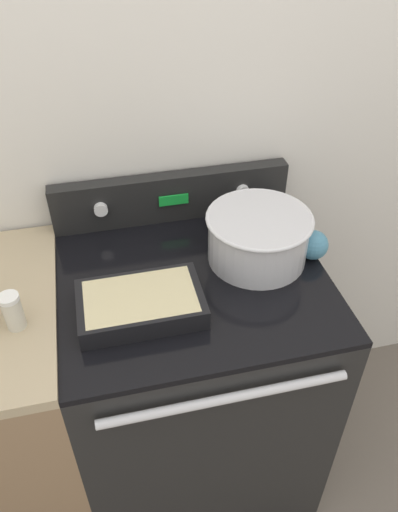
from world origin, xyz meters
The scene contains 7 objects.
kitchen_wall centered at (0.00, 0.68, 1.25)m, with size 8.00×0.05×2.50m.
stove_range centered at (0.00, 0.32, 0.47)m, with size 0.73×0.67×0.93m.
control_panel centered at (0.00, 0.62, 1.01)m, with size 0.73×0.07×0.15m.
mixing_bowl centered at (0.19, 0.37, 1.01)m, with size 0.29×0.29×0.14m.
casserole_dish centered at (-0.16, 0.23, 0.96)m, with size 0.31×0.19×0.06m.
ladle centered at (0.35, 0.35, 0.97)m, with size 0.08×0.32×0.08m.
spice_jar_white_cap centered at (-0.45, 0.24, 0.99)m, with size 0.05×0.05×0.10m.
Camera 1 is at (-0.22, -0.67, 1.84)m, focal length 35.00 mm.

